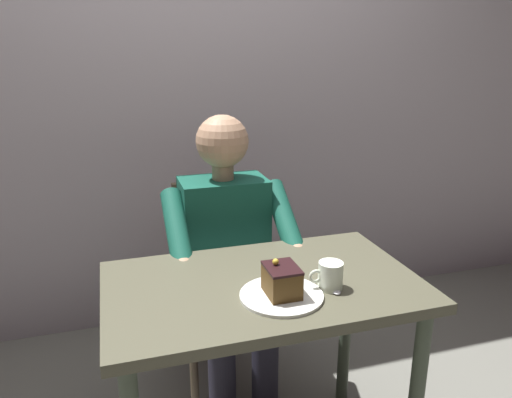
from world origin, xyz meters
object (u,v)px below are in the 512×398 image
(dining_table, at_px, (263,311))
(dessert_spoon, at_px, (332,287))
(coffee_cup, at_px, (330,275))
(seated_person, at_px, (229,256))
(cake_slice, at_px, (282,280))
(chair, at_px, (220,271))

(dining_table, relative_size, dessert_spoon, 7.09)
(dining_table, bearing_deg, coffee_cup, 149.84)
(seated_person, relative_size, cake_slice, 10.24)
(cake_slice, bearing_deg, dessert_spoon, -178.80)
(cake_slice, relative_size, dessert_spoon, 0.84)
(dining_table, bearing_deg, dessert_spoon, 149.61)
(seated_person, bearing_deg, dining_table, 90.00)
(dessert_spoon, bearing_deg, dining_table, -30.39)
(cake_slice, xyz_separation_m, coffee_cup, (-0.16, -0.01, -0.01))
(dining_table, xyz_separation_m, seated_person, (-0.00, -0.47, -0.00))
(seated_person, bearing_deg, coffee_cup, 107.79)
(seated_person, distance_m, cake_slice, 0.61)
(dining_table, relative_size, cake_slice, 8.47)
(chair, bearing_deg, dessert_spoon, 104.20)
(coffee_cup, bearing_deg, dessert_spoon, 142.44)
(chair, height_order, coffee_cup, chair)
(dining_table, relative_size, coffee_cup, 9.00)
(chair, xyz_separation_m, dessert_spoon, (-0.19, 0.75, 0.26))
(dining_table, distance_m, seated_person, 0.47)
(cake_slice, distance_m, dessert_spoon, 0.18)
(coffee_cup, bearing_deg, chair, -76.12)
(coffee_cup, height_order, dessert_spoon, coffee_cup)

